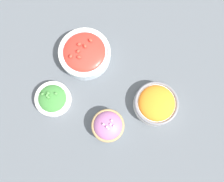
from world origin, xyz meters
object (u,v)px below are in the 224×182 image
Objects in this scene: bowl_broccoli at (53,99)px; bowl_cherry_tomatoes at (85,53)px; bowl_red_onion at (108,126)px; bowl_carrots at (156,103)px.

bowl_cherry_tomatoes is at bearing 89.03° from bowl_broccoli.
bowl_red_onion is 0.73× the size of bowl_carrots.
bowl_carrots is 1.23× the size of bowl_broccoli.
bowl_red_onion is at bearing -123.22° from bowl_carrots.
bowl_carrots reaches higher than bowl_broccoli.
bowl_red_onion is 0.30m from bowl_cherry_tomatoes.
bowl_cherry_tomatoes is 1.51× the size of bowl_broccoli.
bowl_red_onion is at bearing 6.29° from bowl_broccoli.
bowl_carrots is (0.11, 0.17, -0.00)m from bowl_red_onion.
bowl_carrots is 0.39m from bowl_broccoli.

